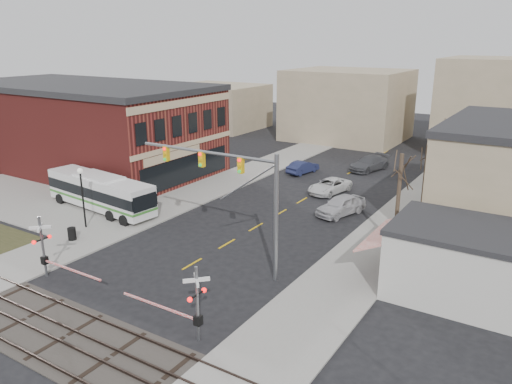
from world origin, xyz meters
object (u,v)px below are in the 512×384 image
trash_bin (72,234)px  car_a (341,205)px  rr_crossing_east (191,302)px  rr_crossing_west (47,249)px  pedestrian_far (136,205)px  transit_bus (100,192)px  street_lamp (82,186)px  car_c (330,186)px  pedestrian_near (130,212)px  car_b (303,167)px  traffic_signal_mast (236,184)px  car_d (369,163)px

trash_bin → car_a: bearing=47.8°
trash_bin → rr_crossing_east: bearing=-17.9°
trash_bin → rr_crossing_west: bearing=-51.0°
pedestrian_far → transit_bus: bearing=142.3°
street_lamp → car_c: (12.39, 18.93, -2.82)m
transit_bus → pedestrian_far: (3.57, 0.66, -0.76)m
rr_crossing_west → pedestrian_near: rr_crossing_west is taller
car_c → rr_crossing_west: bearing=-94.1°
car_a → car_b: 13.69m
trash_bin → car_b: 26.97m
street_lamp → traffic_signal_mast: bearing=1.7°
car_d → rr_crossing_east: bearing=-67.9°
car_d → pedestrian_far: size_ratio=3.32×
transit_bus → car_b: bearing=66.0°
car_b → car_a: bearing=141.4°
rr_crossing_east → car_a: (-0.85, 20.96, -1.13)m
rr_crossing_east → car_d: 36.79m
traffic_signal_mast → rr_crossing_east: bearing=-72.3°
transit_bus → rr_crossing_east: (18.87, -10.83, 0.25)m
car_b → car_c: size_ratio=0.85×
rr_crossing_east → car_c: 26.52m
car_a → pedestrian_far: pedestrian_far is taller
pedestrian_near → pedestrian_far: (-1.06, 1.73, -0.14)m
car_a → rr_crossing_east: bearing=-70.8°
transit_bus → car_c: size_ratio=2.41×
traffic_signal_mast → rr_crossing_east: traffic_signal_mast is taller
traffic_signal_mast → car_d: bearing=93.1°
street_lamp → car_c: street_lamp is taller
traffic_signal_mast → street_lamp: size_ratio=2.18×
rr_crossing_west → traffic_signal_mast: bearing=38.5°
car_b → pedestrian_near: (-4.48, -21.59, 0.40)m
rr_crossing_east → car_b: (-9.75, 31.36, -1.27)m
transit_bus → pedestrian_far: bearing=10.5°
transit_bus → rr_crossing_west: 12.75m
rr_crossing_west → car_a: 23.28m
car_d → pedestrian_far: (-11.32, -25.06, 0.15)m
pedestrian_near → car_b: bearing=-23.8°
car_b → trash_bin: bearing=88.9°
car_c → car_d: car_d is taller
traffic_signal_mast → pedestrian_near: size_ratio=5.35×
rr_crossing_west → trash_bin: bearing=129.0°
street_lamp → pedestrian_near: bearing=47.1°
traffic_signal_mast → pedestrian_near: traffic_signal_mast is taller
transit_bus → street_lamp: size_ratio=2.49×
rr_crossing_east → trash_bin: 16.21m
rr_crossing_east → car_c: size_ratio=1.13×
car_b → street_lamp: bearing=85.0°
car_d → rr_crossing_west: bearing=-86.0°
car_c → pedestrian_near: size_ratio=2.54×
rr_crossing_east → car_b: rr_crossing_east is taller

